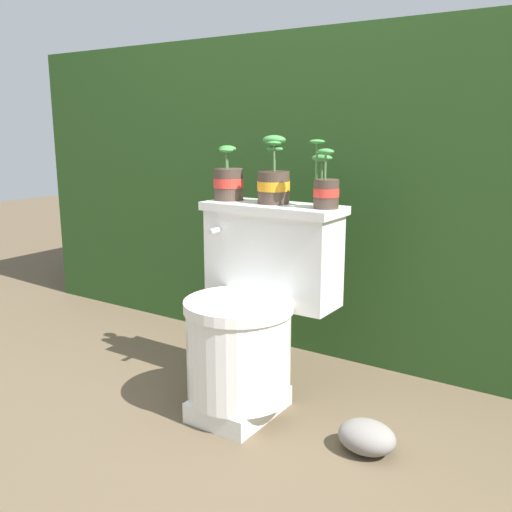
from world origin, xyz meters
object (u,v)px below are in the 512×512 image
at_px(potted_plant_middle, 326,187).
at_px(garden_stone, 367,437).
at_px(potted_plant_left, 228,181).
at_px(potted_plant_midleft, 274,181).
at_px(toilet, 252,313).

relative_size(potted_plant_middle, garden_stone, 1.25).
relative_size(potted_plant_left, potted_plant_middle, 0.88).
height_order(potted_plant_midleft, garden_stone, potted_plant_midleft).
bearing_deg(garden_stone, toilet, 171.78).
relative_size(potted_plant_midleft, potted_plant_middle, 1.05).
xyz_separation_m(potted_plant_left, potted_plant_middle, (0.40, -0.01, 0.00)).
xyz_separation_m(potted_plant_midleft, potted_plant_middle, (0.21, -0.01, -0.01)).
bearing_deg(potted_plant_midleft, toilet, -87.83).
bearing_deg(toilet, garden_stone, -8.22).
height_order(toilet, potted_plant_midleft, potted_plant_midleft).
xyz_separation_m(toilet, potted_plant_midleft, (-0.01, 0.14, 0.45)).
distance_m(toilet, potted_plant_midleft, 0.47).
distance_m(potted_plant_middle, garden_stone, 0.80).
xyz_separation_m(toilet, garden_stone, (0.46, -0.07, -0.29)).
height_order(toilet, garden_stone, toilet).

